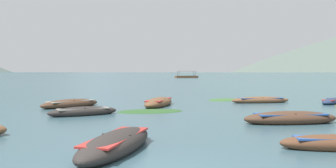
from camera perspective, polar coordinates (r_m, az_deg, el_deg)
ground_plane at (r=1506.76m, az=-2.12°, el=1.99°), size 6000.00×6000.00×0.00m
mountain_2 at (r=1933.17m, az=-11.56°, el=5.54°), size 837.90×837.90×241.33m
mountain_3 at (r=1968.72m, az=10.62°, el=7.40°), size 1574.39×1574.39×372.78m
rowboat_0 at (r=21.76m, az=-1.55°, el=-3.07°), size 2.47×4.67×0.64m
rowboat_1 at (r=24.65m, az=15.09°, el=-2.62°), size 4.31×1.67×0.53m
rowboat_2 at (r=9.52m, az=-8.54°, el=-9.74°), size 2.30×4.35×0.65m
rowboat_6 at (r=15.29m, az=19.65°, el=-5.39°), size 4.15×1.69×0.63m
rowboat_7 at (r=25.72m, az=25.56°, el=-2.60°), size 2.91×3.12×0.46m
rowboat_8 at (r=21.75m, az=-15.89°, el=-3.19°), size 3.60×3.75×0.59m
rowboat_9 at (r=10.71m, az=26.13°, el=-8.84°), size 3.16×1.16×0.51m
rowboat_10 at (r=17.51m, az=-13.89°, el=-4.49°), size 3.52×2.44×0.53m
ferry_0 at (r=118.43m, az=3.09°, el=1.24°), size 8.13×4.22×2.54m
weed_patch_0 at (r=18.60m, az=-2.95°, el=-4.57°), size 3.94×2.81×0.14m
weed_patch_1 at (r=16.46m, az=19.06°, el=-5.55°), size 4.31×4.13×0.14m
weed_patch_2 at (r=19.15m, az=-16.89°, el=-4.46°), size 1.34×2.20×0.14m
weed_patch_4 at (r=26.39m, az=9.39°, el=-2.63°), size 3.56×3.41×0.14m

